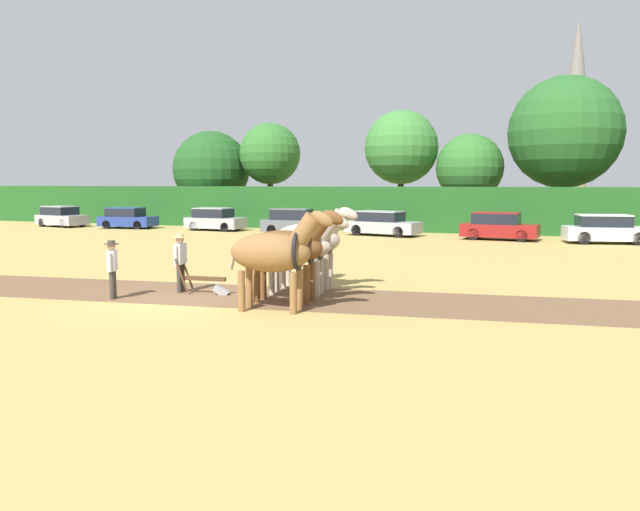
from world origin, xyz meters
name	(u,v)px	position (x,y,z in m)	size (l,w,h in m)	color
ground_plane	(181,299)	(0.00, 0.00, 0.00)	(240.00, 240.00, 0.00)	#A88E4C
plowed_furrow_strip	(140,291)	(-1.87, 0.65, 0.00)	(31.04, 3.51, 0.01)	brown
hedgerow	(402,209)	(0.00, 26.27, 1.47)	(69.14, 1.81, 2.94)	#1E511E
tree_far_left	(211,169)	(-16.64, 30.01, 4.27)	(6.17, 6.17, 7.36)	brown
tree_left	(270,154)	(-11.40, 30.02, 5.42)	(4.75, 4.75, 7.82)	brown
tree_center_left	(401,148)	(-1.25, 31.14, 5.78)	(5.43, 5.43, 8.51)	#423323
tree_center	(470,168)	(3.76, 30.89, 4.26)	(4.75, 4.75, 6.65)	#423323
tree_center_right	(565,132)	(9.96, 30.54, 6.52)	(7.39, 7.39, 10.22)	brown
church_spire	(575,110)	(11.19, 62.61, 11.32)	(3.33, 3.33, 21.63)	gray
draft_horse_lead_left	(275,252)	(3.09, -0.52, 1.48)	(2.79, 1.29, 2.59)	brown
draft_horse_lead_right	(288,248)	(2.94, 0.66, 1.47)	(2.83, 1.25, 2.57)	brown
draft_horse_trail_left	(300,247)	(2.79, 1.84, 1.37)	(2.71, 1.12, 2.38)	#B2A38E
draft_horse_trail_right	(310,240)	(2.64, 3.02, 1.48)	(2.76, 1.28, 2.55)	#B2A38E
plow	(208,283)	(0.30, 0.92, 0.32)	(1.61, 0.53, 1.13)	#4C331E
farmer_at_plow	(180,258)	(-0.62, 0.95, 1.00)	(0.43, 0.66, 1.71)	#38332D
farmer_beside_team	(319,250)	(2.37, 4.49, 1.00)	(0.52, 0.47, 1.71)	#4C4C4C
farmer_onlooker_left	(112,265)	(-1.79, -0.61, 0.93)	(0.40, 0.58, 1.62)	#38332D
parked_car_far_left	(61,217)	(-24.25, 21.45, 0.72)	(4.13, 2.44, 1.50)	#9E9EA8
parked_car_left	(127,218)	(-18.70, 21.83, 0.70)	(4.04, 2.30, 1.47)	navy
parked_car_center_left	(215,220)	(-11.88, 22.26, 0.73)	(3.95, 1.94, 1.52)	#9E9EA8
parked_car_center	(293,222)	(-5.76, 21.39, 0.76)	(4.08, 2.07, 1.60)	#565B66
parked_car_center_right	(382,224)	(-0.24, 22.14, 0.73)	(4.75, 2.63, 1.50)	#9E9EA8
parked_car_right	(499,227)	(6.62, 21.72, 0.74)	(4.30, 2.10, 1.55)	maroon
parked_car_far_right	(606,230)	(12.10, 21.51, 0.74)	(4.55, 2.56, 1.53)	silver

